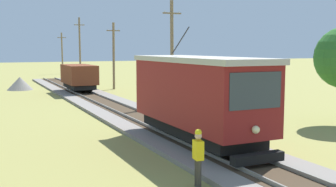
{
  "coord_description": "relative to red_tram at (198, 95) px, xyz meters",
  "views": [
    {
      "loc": [
        -8.38,
        5.0,
        4.19
      ],
      "look_at": [
        -0.75,
        21.36,
        2.16
      ],
      "focal_mm": 43.54,
      "sensor_mm": 36.0,
      "label": 1
    }
  ],
  "objects": [
    {
      "name": "red_tram",
      "position": [
        0.0,
        0.0,
        0.0
      ],
      "size": [
        2.6,
        8.54,
        4.79
      ],
      "color": "maroon",
      "rests_on": "rail_right"
    },
    {
      "name": "gravel_pile",
      "position": [
        -4.68,
        28.01,
        -1.54
      ],
      "size": [
        2.54,
        2.54,
        1.31
      ],
      "primitive_type": "cone",
      "color": "gray",
      "rests_on": "ground"
    },
    {
      "name": "utility_pole_mid",
      "position": [
        4.07,
        11.03,
        1.65
      ],
      "size": [
        1.4,
        0.38,
        7.5
      ],
      "color": "#7A664C",
      "rests_on": "ground"
    },
    {
      "name": "utility_pole_horizon",
      "position": [
        4.07,
        52.36,
        1.22
      ],
      "size": [
        1.4,
        0.45,
        6.64
      ],
      "color": "#7A664C",
      "rests_on": "ground"
    },
    {
      "name": "freight_car",
      "position": [
        -0.0,
        22.38,
        -0.64
      ],
      "size": [
        2.4,
        5.2,
        2.31
      ],
      "color": "brown",
      "rests_on": "rail_right"
    },
    {
      "name": "track_worker",
      "position": [
        -2.52,
        -4.59,
        -1.21
      ],
      "size": [
        0.29,
        0.41,
        1.78
      ],
      "rotation": [
        0.0,
        0.0,
        -0.14
      ],
      "color": "#38332D",
      "rests_on": "ground"
    },
    {
      "name": "utility_pole_far",
      "position": [
        4.07,
        24.67,
        1.26
      ],
      "size": [
        1.4,
        0.36,
        6.71
      ],
      "color": "#7A664C",
      "rests_on": "ground"
    },
    {
      "name": "utility_pole_distant",
      "position": [
        4.07,
        39.62,
        2.01
      ],
      "size": [
        1.4,
        0.35,
        8.21
      ],
      "color": "#7A664C",
      "rests_on": "ground"
    }
  ]
}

